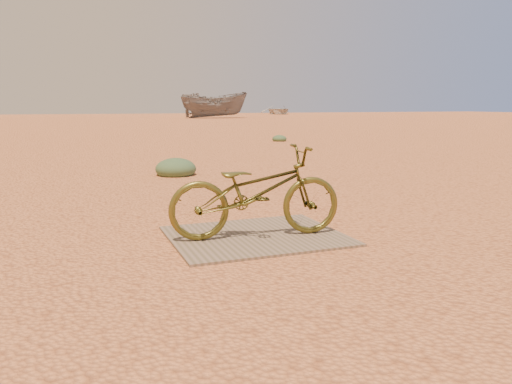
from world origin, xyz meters
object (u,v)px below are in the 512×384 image
object	(u,v)px
plywood_board	(256,236)
boat_far_right	(278,110)
bicycle	(256,192)
boat_mid_right	(215,105)

from	to	relation	value
plywood_board	boat_far_right	bearing A→B (deg)	66.27
plywood_board	bicycle	distance (m)	0.42
bicycle	boat_mid_right	size ratio (longest dim) A/B	0.27
plywood_board	boat_mid_right	world-z (taller)	boat_mid_right
bicycle	boat_far_right	distance (m)	55.72
bicycle	boat_mid_right	distance (m)	39.08
plywood_board	boat_mid_right	size ratio (longest dim) A/B	0.26
boat_mid_right	boat_far_right	bearing A→B (deg)	-36.41
plywood_board	boat_mid_right	distance (m)	39.04
plywood_board	boat_mid_right	bearing A→B (deg)	74.20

